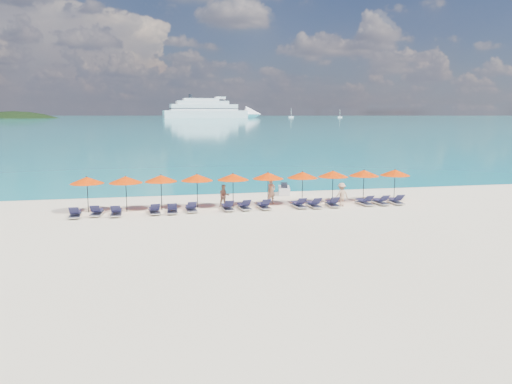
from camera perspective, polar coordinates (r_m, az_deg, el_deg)
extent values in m
plane|color=beige|center=(28.71, 1.24, -3.29)|extent=(1400.00, 1400.00, 0.00)
cube|color=#1FA9B2|center=(687.36, -11.55, 8.37)|extent=(1600.00, 1300.00, 0.01)
ellipsoid|color=black|center=(606.00, -25.71, 4.28)|extent=(162.00, 126.00, 85.50)
cube|color=white|center=(567.55, -5.77, 8.83)|extent=(94.83, 26.31, 8.51)
cone|color=white|center=(581.83, -0.29, 8.88)|extent=(20.50, 20.50, 18.72)
cube|color=white|center=(567.23, -5.96, 9.60)|extent=(75.95, 21.90, 6.81)
cube|color=white|center=(566.96, -6.14, 10.11)|extent=(59.01, 18.52, 4.25)
cube|color=white|center=(566.69, -6.31, 10.45)|extent=(40.13, 14.10, 2.98)
cube|color=black|center=(567.22, -5.96, 9.47)|extent=(76.90, 22.16, 0.77)
cube|color=black|center=(567.25, -5.96, 9.77)|extent=(75.00, 21.63, 0.77)
cylinder|color=black|center=(564.56, -7.51, 10.78)|extent=(3.74, 3.74, 4.68)
cube|color=white|center=(626.97, 9.56, 8.44)|extent=(5.48, 1.83, 1.46)
cylinder|color=white|center=(626.95, 9.57, 8.88)|extent=(0.33, 0.33, 9.14)
cube|color=white|center=(626.12, 4.03, 8.56)|extent=(6.52, 2.17, 1.74)
cylinder|color=white|center=(626.10, 4.04, 9.07)|extent=(0.39, 0.39, 10.87)
cube|color=silver|center=(38.11, 3.23, 0.20)|extent=(1.32, 2.35, 0.51)
cube|color=black|center=(37.88, 3.24, 0.71)|extent=(0.66, 1.01, 0.32)
cylinder|color=black|center=(38.59, 3.21, 1.07)|extent=(0.51, 0.17, 0.06)
imported|color=tan|center=(33.90, 1.77, 0.08)|extent=(0.73, 0.63, 1.70)
imported|color=tan|center=(32.83, -3.66, -0.43)|extent=(0.75, 0.47, 1.47)
imported|color=tan|center=(33.37, 9.75, -0.31)|extent=(1.09, 0.68, 1.57)
cylinder|color=black|center=(32.57, -18.69, -0.32)|extent=(0.05, 0.05, 2.20)
cone|color=#DD3400|center=(32.44, -18.77, 1.28)|extent=(2.10, 2.10, 0.42)
sphere|color=black|center=(32.41, -18.79, 1.67)|extent=(0.08, 0.08, 0.08)
cylinder|color=black|center=(32.16, -14.61, -0.25)|extent=(0.05, 0.05, 2.20)
cone|color=#DD3400|center=(32.03, -14.67, 1.37)|extent=(2.10, 2.10, 0.42)
sphere|color=black|center=(32.00, -14.69, 1.76)|extent=(0.08, 0.08, 0.08)
cylinder|color=black|center=(32.32, -10.76, -0.07)|extent=(0.05, 0.05, 2.20)
cone|color=#DD3400|center=(32.19, -10.81, 1.55)|extent=(2.10, 2.10, 0.42)
sphere|color=black|center=(32.17, -10.82, 1.94)|extent=(0.08, 0.08, 0.08)
cylinder|color=black|center=(32.42, -6.73, 0.05)|extent=(0.05, 0.05, 2.20)
cone|color=#DD3400|center=(32.29, -6.76, 1.67)|extent=(2.10, 2.10, 0.42)
sphere|color=black|center=(32.26, -6.76, 2.05)|extent=(0.08, 0.08, 0.08)
cylinder|color=black|center=(32.55, -2.63, 0.14)|extent=(0.05, 0.05, 2.20)
cone|color=#DD3400|center=(32.42, -2.64, 1.75)|extent=(2.10, 2.10, 0.42)
sphere|color=black|center=(32.39, -2.65, 2.14)|extent=(0.08, 0.08, 0.08)
cylinder|color=black|center=(33.12, 1.38, 0.30)|extent=(0.05, 0.05, 2.20)
cone|color=#DD3400|center=(32.99, 1.38, 1.88)|extent=(2.10, 2.10, 0.42)
sphere|color=black|center=(32.96, 1.39, 2.26)|extent=(0.08, 0.08, 0.08)
cylinder|color=black|center=(33.68, 5.32, 0.41)|extent=(0.05, 0.05, 2.20)
cone|color=#DD3400|center=(33.55, 5.34, 1.97)|extent=(2.10, 2.10, 0.42)
sphere|color=black|center=(33.52, 5.35, 2.34)|extent=(0.08, 0.08, 0.08)
cylinder|color=black|center=(34.50, 8.75, 0.56)|extent=(0.05, 0.05, 2.20)
cone|color=#DD3400|center=(34.38, 8.79, 2.07)|extent=(2.10, 2.10, 0.42)
sphere|color=black|center=(34.36, 8.80, 2.44)|extent=(0.08, 0.08, 0.08)
cylinder|color=black|center=(35.36, 12.19, 0.66)|extent=(0.05, 0.05, 2.20)
cone|color=#DD3400|center=(35.24, 12.24, 2.14)|extent=(2.10, 2.10, 0.42)
sphere|color=black|center=(35.21, 12.26, 2.50)|extent=(0.08, 0.08, 0.08)
cylinder|color=black|center=(36.16, 15.55, 0.72)|extent=(0.05, 0.05, 2.20)
cone|color=#DD3400|center=(36.04, 15.61, 2.16)|extent=(2.10, 2.10, 0.42)
sphere|color=black|center=(36.02, 15.63, 2.51)|extent=(0.08, 0.08, 0.08)
cube|color=silver|center=(31.40, -19.96, -2.51)|extent=(0.70, 1.73, 0.06)
cube|color=#1D1D3F|center=(31.61, -19.94, -2.14)|extent=(0.60, 1.13, 0.04)
cube|color=#1D1D3F|center=(30.78, -20.09, -1.96)|extent=(0.58, 0.56, 0.43)
cube|color=silver|center=(31.55, -17.71, -2.34)|extent=(0.74, 1.74, 0.06)
cube|color=#1D1D3F|center=(31.76, -17.65, -1.97)|extent=(0.62, 1.14, 0.04)
cube|color=#1D1D3F|center=(30.94, -17.91, -1.79)|extent=(0.59, 0.57, 0.43)
cube|color=silver|center=(31.15, -15.67, -2.39)|extent=(0.62, 1.70, 0.06)
cube|color=#1D1D3F|center=(31.36, -15.65, -2.01)|extent=(0.55, 1.10, 0.04)
cube|color=#1D1D3F|center=(30.53, -15.76, -1.83)|extent=(0.55, 0.54, 0.43)
cube|color=silver|center=(31.19, -11.53, -2.22)|extent=(0.77, 1.75, 0.06)
cube|color=#1D1D3F|center=(31.40, -11.59, -1.84)|extent=(0.65, 1.14, 0.04)
cube|color=#1D1D3F|center=(30.57, -11.45, -1.66)|extent=(0.60, 0.58, 0.43)
cube|color=silver|center=(31.18, -9.54, -2.16)|extent=(0.69, 1.72, 0.06)
cube|color=#1D1D3F|center=(31.40, -9.55, -1.79)|extent=(0.60, 1.12, 0.04)
cube|color=#1D1D3F|center=(30.57, -9.56, -1.60)|extent=(0.57, 0.56, 0.43)
cube|color=silver|center=(31.52, -7.42, -1.99)|extent=(0.68, 1.72, 0.06)
cube|color=#1D1D3F|center=(31.73, -7.48, -1.62)|extent=(0.59, 1.12, 0.04)
cube|color=#1D1D3F|center=(30.90, -7.32, -1.44)|extent=(0.57, 0.56, 0.43)
cube|color=silver|center=(31.72, -3.26, -1.86)|extent=(0.68, 1.72, 0.06)
cube|color=#1D1D3F|center=(31.93, -3.35, -1.49)|extent=(0.59, 1.12, 0.04)
cube|color=#1D1D3F|center=(31.11, -3.08, -1.30)|extent=(0.57, 0.56, 0.43)
cube|color=silver|center=(31.93, -1.37, -1.77)|extent=(0.75, 1.74, 0.06)
cube|color=#1D1D3F|center=(32.14, -1.49, -1.41)|extent=(0.63, 1.14, 0.04)
cube|color=#1D1D3F|center=(31.34, -1.11, -1.22)|extent=(0.59, 0.58, 0.43)
cube|color=silver|center=(32.13, 0.88, -1.70)|extent=(0.71, 1.73, 0.06)
cube|color=#1D1D3F|center=(32.34, 0.76, -1.34)|extent=(0.61, 1.13, 0.04)
cube|color=#1D1D3F|center=(31.54, 1.16, -1.15)|extent=(0.58, 0.57, 0.43)
cube|color=silver|center=(32.67, 4.88, -1.55)|extent=(0.73, 1.74, 0.06)
cube|color=#1D1D3F|center=(32.87, 4.73, -1.20)|extent=(0.62, 1.14, 0.04)
cube|color=#1D1D3F|center=(32.09, 5.24, -1.01)|extent=(0.59, 0.57, 0.43)
cube|color=silver|center=(32.81, 6.61, -1.54)|extent=(0.68, 1.72, 0.06)
cube|color=#1D1D3F|center=(33.01, 6.46, -1.19)|extent=(0.59, 1.12, 0.04)
cube|color=#1D1D3F|center=(32.23, 6.97, -1.00)|extent=(0.57, 0.56, 0.43)
cube|color=silver|center=(33.30, 8.70, -1.42)|extent=(0.75, 1.74, 0.06)
cube|color=#1D1D3F|center=(33.51, 8.59, -1.08)|extent=(0.63, 1.14, 0.04)
cube|color=#1D1D3F|center=(32.71, 8.99, -0.89)|extent=(0.59, 0.58, 0.43)
cube|color=silver|center=(34.25, 12.28, -1.24)|extent=(0.78, 1.75, 0.06)
cube|color=#1D1D3F|center=(34.44, 12.09, -0.91)|extent=(0.65, 1.15, 0.04)
cube|color=#1D1D3F|center=(33.72, 12.77, -0.71)|extent=(0.60, 0.59, 0.43)
cube|color=silver|center=(34.65, 14.00, -1.18)|extent=(0.74, 1.74, 0.06)
cube|color=#1D1D3F|center=(34.84, 13.80, -0.85)|extent=(0.63, 1.14, 0.04)
cube|color=#1D1D3F|center=(34.12, 14.48, -0.66)|extent=(0.59, 0.57, 0.43)
cube|color=silver|center=(35.16, 15.65, -1.11)|extent=(0.68, 1.72, 0.06)
cube|color=#1D1D3F|center=(35.35, 15.49, -0.78)|extent=(0.59, 1.12, 0.04)
cube|color=#1D1D3F|center=(34.60, 16.07, -0.59)|extent=(0.57, 0.55, 0.43)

